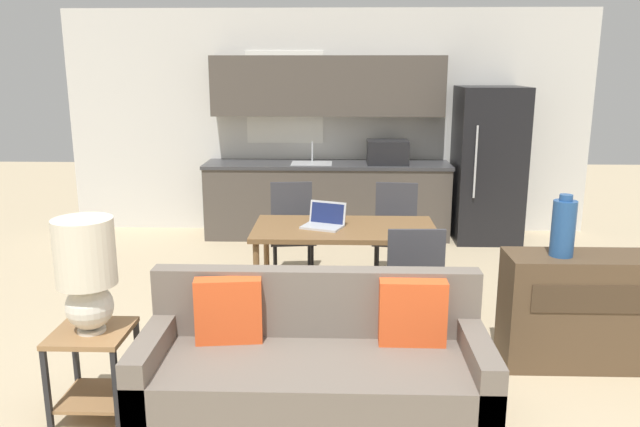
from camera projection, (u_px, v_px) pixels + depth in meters
wall_back at (327, 122)px, 7.67m from camera, size 6.40×0.07×2.70m
kitchen_counter at (328, 167)px, 7.50m from camera, size 2.93×0.65×2.15m
refrigerator at (488, 165)px, 7.31m from camera, size 0.76×0.77×1.80m
dining_table at (344, 235)px, 5.20m from camera, size 1.52×0.80×0.73m
couch at (315, 363)px, 3.69m from camera, size 2.01×0.80×0.84m
side_table at (94, 359)px, 3.68m from camera, size 0.44×0.44×0.54m
table_lamp at (86, 269)px, 3.53m from camera, size 0.34×0.34×0.67m
credenza at (590, 310)px, 4.30m from camera, size 1.18×0.41×0.79m
vase at (563, 228)px, 4.16m from camera, size 0.16×0.16×0.42m
dining_chair_far_left at (292, 228)px, 5.97m from camera, size 0.47×0.47×0.95m
dining_chair_far_right at (395, 229)px, 5.94m from camera, size 0.46×0.46×0.95m
dining_chair_near_right at (413, 282)px, 4.49m from camera, size 0.43×0.43×0.95m
laptop at (325, 221)px, 5.19m from camera, size 0.39×0.35×0.20m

